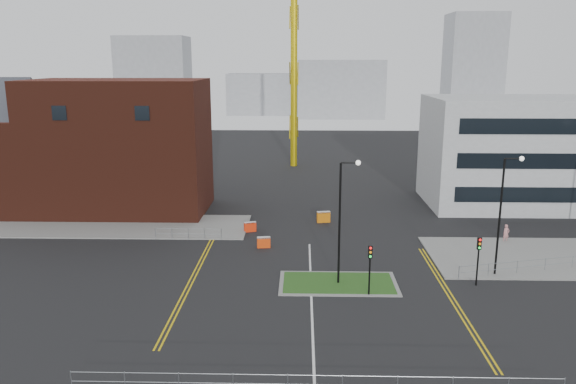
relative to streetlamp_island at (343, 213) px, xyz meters
The scene contains 27 objects.
ground 9.91m from the streetlamp_island, 105.50° to the right, with size 200.00×200.00×0.00m, color black.
pavement_left 26.80m from the streetlamp_island, 147.78° to the left, with size 28.00×8.00×0.12m, color slate.
pavement_right 21.35m from the streetlamp_island, 16.87° to the left, with size 24.00×10.00×0.12m, color slate.
island_kerb 5.38m from the streetlamp_island, behind, with size 8.60×4.60×0.08m, color slate.
grass_island 5.36m from the streetlamp_island, behind, with size 8.00×4.00×0.12m, color #204316.
brick_building 32.20m from the streetlamp_island, 141.56° to the left, with size 24.20×10.07×14.24m.
office_block 33.78m from the streetlamp_island, 45.22° to the left, with size 25.00×12.20×12.00m.
streetlamp_island is the anchor object (origin of this frame).
streetlamp_right_near 12.17m from the streetlamp_island, ahead, with size 1.46×0.36×9.18m.
traffic_light_island 3.92m from the streetlamp_island, 48.59° to the right, with size 0.28×0.33×3.65m.
traffic_light_right 10.19m from the streetlamp_island, ahead, with size 0.28×0.33×3.65m.
railing_front 14.91m from the streetlamp_island, 99.00° to the right, with size 24.05×0.05×1.10m.
railing_left 17.22m from the streetlamp_island, 142.89° to the left, with size 6.05×0.05×1.10m.
railing_right 19.18m from the streetlamp_island, 10.84° to the left, with size 19.05×5.05×1.10m.
centre_line 8.38m from the streetlamp_island, 110.29° to the right, with size 0.15×30.00×0.01m, color silver.
yellow_left_a 12.61m from the streetlamp_island, 169.89° to the left, with size 0.12×24.00×0.01m, color gold.
yellow_left_b 12.35m from the streetlamp_island, 169.62° to the left, with size 0.12×24.00×0.01m, color gold.
yellow_right_a 9.29m from the streetlamp_island, 15.36° to the right, with size 0.12×20.00×0.01m, color gold.
yellow_right_b 9.53m from the streetlamp_island, 14.78° to the right, with size 0.12×20.00×0.01m, color gold.
skyline_a 119.82m from the streetlamp_island, 110.65° to the left, with size 18.00×12.00×22.00m, color gray.
skyline_b 122.28m from the streetlamp_island, 86.35° to the left, with size 24.00×12.00×16.00m, color gray.
skyline_c 124.87m from the streetlamp_island, 69.91° to the left, with size 14.00×12.00×28.00m, color gray.
skyline_d 132.40m from the streetlamp_island, 94.43° to the left, with size 30.00×12.00×12.00m, color gray.
pedestrian 18.90m from the streetlamp_island, 32.97° to the left, with size 0.61×0.40×1.66m, color tan.
barrier_left 15.64m from the streetlamp_island, 121.83° to the left, with size 1.19×0.73×0.95m.
barrier_mid 11.25m from the streetlamp_island, 127.86° to the left, with size 1.19×0.53×0.96m.
barrier_right 16.72m from the streetlamp_island, 92.61° to the left, with size 1.38×0.66×1.11m.
Camera 1 is at (-0.69, -30.44, 15.95)m, focal length 35.00 mm.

